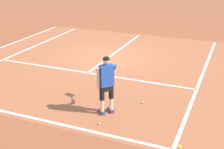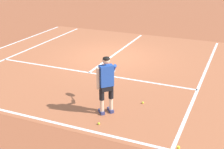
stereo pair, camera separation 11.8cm
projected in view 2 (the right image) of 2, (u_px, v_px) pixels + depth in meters
name	position (u px, v px, depth m)	size (l,w,h in m)	color
ground_plane	(112.00, 57.00, 13.81)	(80.00, 80.00, 0.00)	#9E5133
court_inner_surface	(103.00, 62.00, 13.07)	(10.98, 10.55, 0.00)	#B2603D
line_baseline	(28.00, 116.00, 8.73)	(10.98, 0.10, 0.01)	white
line_service	(89.00, 73.00, 11.93)	(8.23, 0.10, 0.01)	white
line_centre_service	(120.00, 50.00, 14.67)	(0.10, 6.40, 0.01)	white
line_singles_left	(24.00, 51.00, 14.58)	(0.10, 10.15, 0.01)	white
line_singles_right	(203.00, 77.00, 11.54)	(0.10, 10.15, 0.01)	white
line_doubles_left	(2.00, 48.00, 15.09)	(0.10, 10.15, 0.01)	white
tennis_player	(106.00, 81.00, 8.59)	(0.75, 1.16, 1.71)	navy
tennis_ball_near_feet	(99.00, 123.00, 8.30)	(0.07, 0.07, 0.07)	#CCE02D
tennis_ball_by_baseline	(143.00, 103.00, 9.46)	(0.07, 0.07, 0.07)	#CCE02D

